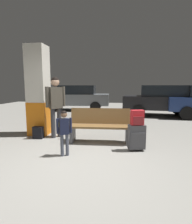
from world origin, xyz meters
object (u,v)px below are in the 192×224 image
structural_pillar (38,91)px  parked_car_near (165,100)px  bench (100,126)px  suitcase (137,137)px  parked_car_far (76,97)px  backpack_bright (137,118)px  backpack_dark_floor (38,133)px  child (64,128)px  adult (56,101)px

structural_pillar → parked_car_near: size_ratio=0.63×
structural_pillar → bench: (1.94, -0.53, -0.88)m
structural_pillar → suitcase: size_ratio=4.41×
suitcase → parked_car_far: (-3.18, 6.74, 0.48)m
backpack_bright → parked_car_near: size_ratio=0.08×
bench → parked_car_near: 5.43m
backpack_bright → backpack_dark_floor: backpack_bright is taller
child → parked_car_near: bearing=60.5°
bench → child: size_ratio=1.66×
backpack_bright → parked_car_far: parked_car_far is taller
bench → backpack_dark_floor: size_ratio=4.78×
adult → child: bearing=-63.3°
suitcase → backpack_bright: backpack_bright is taller
structural_pillar → parked_car_far: 5.71m
suitcase → parked_car_far: 7.47m
backpack_bright → parked_car_far: bearing=115.2°
backpack_bright → adult: size_ratio=0.20×
structural_pillar → backpack_bright: size_ratio=7.83×
structural_pillar → parked_car_near: 6.24m
adult → parked_car_near: bearing=48.3°
bench → backpack_bright: (0.92, -0.53, 0.33)m
adult → parked_car_near: 5.97m
backpack_bright → parked_car_far: (-3.18, 6.74, 0.03)m
suitcase → structural_pillar: bearing=159.6°
child → adult: adult is taller
child → parked_car_far: parked_car_far is taller
bench → parked_car_far: size_ratio=0.39×
parked_car_near → child: bearing=-119.5°
bench → child: (-0.62, -1.09, 0.16)m
adult → parked_car_far: (-0.95, 5.95, -0.27)m
suitcase → parked_car_far: parked_car_far is taller
backpack_bright → bench: bearing=150.1°
structural_pillar → suitcase: 3.21m
structural_pillar → backpack_dark_floor: (0.16, -0.46, -1.15)m
suitcase → backpack_dark_floor: 2.77m
backpack_dark_floor → parked_car_near: (4.44, 4.64, 0.64)m
suitcase → adult: adult is taller
structural_pillar → suitcase: structural_pillar is taller
bench → parked_car_far: (-2.26, 6.21, 0.36)m
structural_pillar → adult: bearing=-22.8°
child → backpack_bright: bearing=19.8°
backpack_bright → child: 1.65m
backpack_dark_floor → adult: bearing=21.9°
parked_car_near → parked_car_far: 5.14m
parked_car_near → backpack_dark_floor: bearing=-133.7°
structural_pillar → suitcase: (2.86, -1.06, -1.00)m
structural_pillar → suitcase: bearing=-20.4°
suitcase → parked_car_near: (1.74, 5.25, 0.48)m
bench → suitcase: bearing=-29.9°
backpack_dark_floor → child: bearing=-45.2°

